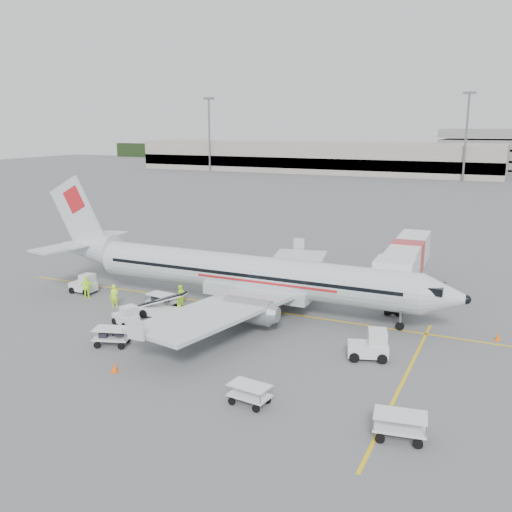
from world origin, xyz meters
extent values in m
plane|color=#56595B|center=(0.00, 0.00, 0.00)|extent=(360.00, 360.00, 0.00)
cube|color=yellow|center=(0.00, 0.00, 0.01)|extent=(44.00, 0.20, 0.01)
cube|color=yellow|center=(14.00, -8.00, 0.01)|extent=(0.20, 20.00, 0.01)
cone|color=#FF5A04|center=(18.55, 0.80, 0.29)|extent=(0.36, 0.36, 0.58)
cone|color=#FF5A04|center=(0.11, 14.19, 0.30)|extent=(0.37, 0.37, 0.60)
cone|color=#FF5A04|center=(-1.66, -14.15, 0.32)|extent=(0.39, 0.39, 0.64)
imported|color=#C2FF1F|center=(-9.45, -4.37, 0.94)|extent=(0.79, 0.64, 1.88)
imported|color=#C2FF1F|center=(-5.11, -1.50, 0.81)|extent=(0.99, 0.98, 1.62)
imported|color=#C2FF1F|center=(-3.72, -3.75, 0.85)|extent=(1.10, 1.27, 1.70)
imported|color=#C2FF1F|center=(-13.14, -3.35, 0.95)|extent=(1.19, 0.98, 1.90)
camera|label=1|loc=(19.05, -38.88, 14.22)|focal=40.00mm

